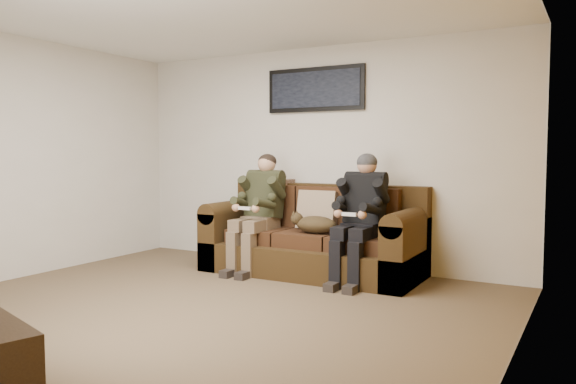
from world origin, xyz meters
The scene contains 13 objects.
floor centered at (0.00, 0.00, 0.00)m, with size 5.00×5.00×0.00m, color brown.
ceiling centered at (0.00, 0.00, 2.60)m, with size 5.00×5.00×0.00m, color silver.
wall_back centered at (0.00, 2.25, 1.30)m, with size 5.00×5.00×0.00m, color beige.
wall_left centered at (-2.50, 0.00, 1.30)m, with size 4.50×4.50×0.00m, color beige.
wall_right centered at (2.50, 0.00, 1.30)m, with size 4.50×4.50×0.00m, color beige.
accent_wall_right centered at (2.49, 0.00, 1.30)m, with size 4.50×4.50×0.00m, color #B57612.
sofa centered at (0.18, 1.84, 0.37)m, with size 2.41×1.04×0.99m.
throw_pillow centered at (0.18, 1.88, 0.70)m, with size 0.46×0.13×0.44m, color #9A8165.
throw_blanket centered at (-0.55, 2.14, 0.99)m, with size 0.49×0.24×0.09m, color gray.
person_left centered at (-0.44, 1.63, 0.76)m, with size 0.51×0.87×1.34m.
person_right centered at (0.80, 1.63, 0.77)m, with size 0.51×0.86×1.35m.
cat centered at (0.29, 1.59, 0.58)m, with size 0.66×0.26×0.24m.
framed_poster centered at (-0.02, 2.22, 2.10)m, with size 1.25×0.05×0.52m.
Camera 1 is at (2.97, -3.79, 1.35)m, focal length 35.00 mm.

